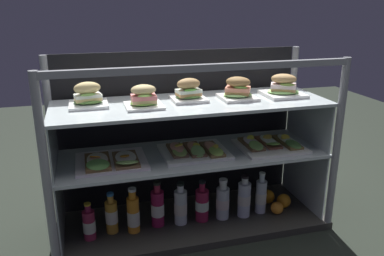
% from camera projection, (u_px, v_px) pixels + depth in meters
% --- Properties ---
extents(ground_plane, '(6.00, 6.00, 0.02)m').
position_uv_depth(ground_plane, '(192.00, 225.00, 2.18)').
color(ground_plane, black).
rests_on(ground_plane, ground).
extents(case_base_deck, '(1.44, 0.51, 0.04)m').
position_uv_depth(case_base_deck, '(192.00, 221.00, 2.18)').
color(case_base_deck, '#34332E').
rests_on(case_base_deck, ground).
extents(case_frame, '(1.44, 0.51, 0.93)m').
position_uv_depth(case_frame, '(186.00, 130.00, 2.14)').
color(case_frame, gray).
rests_on(case_frame, ground).
extents(riser_lower_tier, '(1.36, 0.44, 0.37)m').
position_uv_depth(riser_lower_tier, '(192.00, 187.00, 2.11)').
color(riser_lower_tier, silver).
rests_on(riser_lower_tier, case_base_deck).
extents(shelf_lower_glass, '(1.38, 0.45, 0.02)m').
position_uv_depth(shelf_lower_glass, '(192.00, 154.00, 2.05)').
color(shelf_lower_glass, silver).
rests_on(shelf_lower_glass, riser_lower_tier).
extents(riser_upper_tier, '(1.36, 0.44, 0.26)m').
position_uv_depth(riser_upper_tier, '(192.00, 129.00, 2.01)').
color(riser_upper_tier, silver).
rests_on(riser_upper_tier, shelf_lower_glass).
extents(shelf_upper_glass, '(1.38, 0.45, 0.02)m').
position_uv_depth(shelf_upper_glass, '(192.00, 104.00, 1.97)').
color(shelf_upper_glass, silver).
rests_on(shelf_upper_glass, riser_upper_tier).
extents(plated_roll_sandwich_far_left, '(0.18, 0.18, 0.12)m').
position_uv_depth(plated_roll_sandwich_far_left, '(88.00, 97.00, 1.88)').
color(plated_roll_sandwich_far_left, white).
rests_on(plated_roll_sandwich_far_left, shelf_upper_glass).
extents(plated_roll_sandwich_near_left_corner, '(0.18, 0.18, 0.11)m').
position_uv_depth(plated_roll_sandwich_near_left_corner, '(144.00, 98.00, 1.86)').
color(plated_roll_sandwich_near_left_corner, white).
rests_on(plated_roll_sandwich_near_left_corner, shelf_upper_glass).
extents(plated_roll_sandwich_center, '(0.17, 0.17, 0.12)m').
position_uv_depth(plated_roll_sandwich_center, '(189.00, 92.00, 1.98)').
color(plated_roll_sandwich_center, white).
rests_on(plated_roll_sandwich_center, shelf_upper_glass).
extents(plated_roll_sandwich_far_right, '(0.18, 0.18, 0.12)m').
position_uv_depth(plated_roll_sandwich_far_right, '(238.00, 90.00, 2.02)').
color(plated_roll_sandwich_far_right, white).
rests_on(plated_roll_sandwich_far_right, shelf_upper_glass).
extents(plated_roll_sandwich_mid_left, '(0.20, 0.20, 0.12)m').
position_uv_depth(plated_roll_sandwich_mid_left, '(284.00, 88.00, 2.08)').
color(plated_roll_sandwich_mid_left, white).
rests_on(plated_roll_sandwich_mid_left, shelf_upper_glass).
extents(open_sandwich_tray_mid_left, '(0.34, 0.30, 0.06)m').
position_uv_depth(open_sandwich_tray_mid_left, '(111.00, 161.00, 1.90)').
color(open_sandwich_tray_mid_left, white).
rests_on(open_sandwich_tray_mid_left, shelf_lower_glass).
extents(open_sandwich_tray_mid_right, '(0.34, 0.29, 0.06)m').
position_uv_depth(open_sandwich_tray_mid_right, '(195.00, 151.00, 2.03)').
color(open_sandwich_tray_mid_right, white).
rests_on(open_sandwich_tray_mid_right, shelf_lower_glass).
extents(open_sandwich_tray_far_right, '(0.34, 0.29, 0.06)m').
position_uv_depth(open_sandwich_tray_far_right, '(270.00, 144.00, 2.12)').
color(open_sandwich_tray_far_right, white).
rests_on(open_sandwich_tray_far_right, shelf_lower_glass).
extents(juice_bottle_front_fourth, '(0.06, 0.06, 0.20)m').
position_uv_depth(juice_bottle_front_fourth, '(89.00, 225.00, 1.96)').
color(juice_bottle_front_fourth, '#A12A4A').
rests_on(juice_bottle_front_fourth, case_base_deck).
extents(juice_bottle_front_left_end, '(0.06, 0.06, 0.22)m').
position_uv_depth(juice_bottle_front_left_end, '(112.00, 216.00, 2.01)').
color(juice_bottle_front_left_end, gold).
rests_on(juice_bottle_front_left_end, case_base_deck).
extents(juice_bottle_back_left, '(0.06, 0.06, 0.24)m').
position_uv_depth(juice_bottle_back_left, '(133.00, 214.00, 2.01)').
color(juice_bottle_back_left, orange).
rests_on(juice_bottle_back_left, case_base_deck).
extents(juice_bottle_front_second, '(0.07, 0.07, 0.25)m').
position_uv_depth(juice_bottle_front_second, '(158.00, 207.00, 2.07)').
color(juice_bottle_front_second, '#9A1A47').
rests_on(juice_bottle_front_second, case_base_deck).
extents(juice_bottle_back_right, '(0.07, 0.07, 0.24)m').
position_uv_depth(juice_bottle_back_right, '(181.00, 206.00, 2.09)').
color(juice_bottle_back_right, white).
rests_on(juice_bottle_back_right, case_base_deck).
extents(juice_bottle_front_right_end, '(0.07, 0.07, 0.23)m').
position_uv_depth(juice_bottle_front_right_end, '(202.00, 204.00, 2.12)').
color(juice_bottle_front_right_end, '#A11F43').
rests_on(juice_bottle_front_right_end, case_base_deck).
extents(juice_bottle_front_middle, '(0.07, 0.07, 0.23)m').
position_uv_depth(juice_bottle_front_middle, '(223.00, 202.00, 2.14)').
color(juice_bottle_front_middle, white).
rests_on(juice_bottle_front_middle, case_base_deck).
extents(juice_bottle_tucked_behind, '(0.07, 0.07, 0.24)m').
position_uv_depth(juice_bottle_tucked_behind, '(244.00, 199.00, 2.16)').
color(juice_bottle_tucked_behind, silver).
rests_on(juice_bottle_tucked_behind, case_base_deck).
extents(juice_bottle_back_center, '(0.06, 0.06, 0.24)m').
position_uv_depth(juice_bottle_back_center, '(261.00, 196.00, 2.20)').
color(juice_bottle_back_center, white).
rests_on(juice_bottle_back_center, case_base_deck).
extents(orange_fruit_beside_bottles, '(0.08, 0.08, 0.08)m').
position_uv_depth(orange_fruit_beside_bottles, '(284.00, 201.00, 2.27)').
color(orange_fruit_beside_bottles, orange).
rests_on(orange_fruit_beside_bottles, case_base_deck).
extents(orange_fruit_near_left_post, '(0.08, 0.08, 0.08)m').
position_uv_depth(orange_fruit_near_left_post, '(268.00, 196.00, 2.32)').
color(orange_fruit_near_left_post, orange).
rests_on(orange_fruit_near_left_post, case_base_deck).
extents(orange_fruit_rolled_forward, '(0.07, 0.07, 0.07)m').
position_uv_depth(orange_fruit_rolled_forward, '(277.00, 208.00, 2.20)').
color(orange_fruit_rolled_forward, orange).
rests_on(orange_fruit_rolled_forward, case_base_deck).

